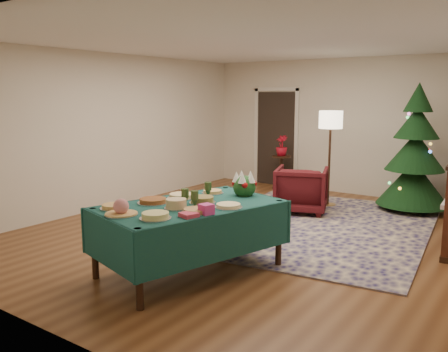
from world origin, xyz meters
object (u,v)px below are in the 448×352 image
Objects in this scene: armchair at (301,187)px; christmas_tree at (415,154)px; buffet_table at (190,218)px; gift_box at (206,209)px; floor_lamp at (331,126)px; potted_plant at (282,150)px; side_table at (281,173)px.

christmas_tree is (1.52, 1.21, 0.55)m from armchair.
buffet_table is 0.53m from gift_box.
gift_box is at bearing -100.70° from christmas_tree.
gift_box is at bearing -83.90° from floor_lamp.
gift_box is 4.78m from christmas_tree.
armchair is at bearing -51.86° from potted_plant.
floor_lamp is 2.38× the size of side_table.
buffet_table is 5.03m from potted_plant.
armchair is 2.00× the size of potted_plant.
gift_box is 0.15× the size of armchair.
gift_box is at bearing -30.03° from buffet_table.
christmas_tree reaches higher than gift_box.
christmas_tree is (1.34, 0.48, -0.46)m from floor_lamp.
side_table is (-1.23, 1.57, -0.08)m from armchair.
armchair is 1.26m from floor_lamp.
christmas_tree is at bearing 19.63° from floor_lamp.
floor_lamp is at bearing -30.71° from potted_plant.
gift_box is 0.18× the size of side_table.
gift_box is at bearing -69.79° from side_table.
armchair is 1.20× the size of side_table.
christmas_tree is at bearing -7.48° from potted_plant.
floor_lamp is 1.97m from side_table.
buffet_table is 18.01× the size of gift_box.
armchair is 2.00m from side_table.
gift_box is at bearing -69.79° from potted_plant.
gift_box is (0.42, -0.24, 0.21)m from buffet_table.
floor_lamp reaches higher than buffet_table.
floor_lamp is at bearing -160.37° from christmas_tree.
gift_box reaches higher than armchair.
potted_plant is at bearing 106.67° from buffet_table.
buffet_table is 5.26× the size of potted_plant.
floor_lamp is (-0.45, 4.22, 0.61)m from gift_box.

